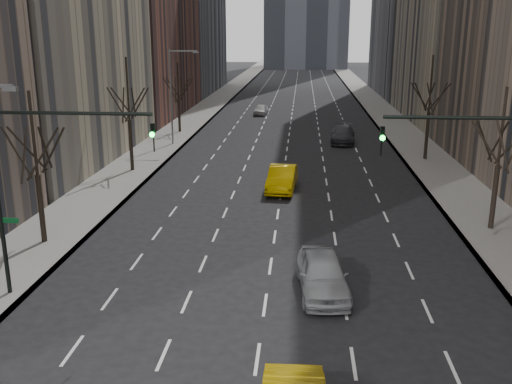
# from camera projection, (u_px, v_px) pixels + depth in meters

# --- Properties ---
(sidewalk_left) EXTENTS (4.50, 320.00, 0.15)m
(sidewalk_left) POSITION_uv_depth(u_px,v_px,m) (205.00, 110.00, 79.81)
(sidewalk_left) COLOR slate
(sidewalk_left) RESTS_ON ground
(sidewalk_right) EXTENTS (4.50, 320.00, 0.15)m
(sidewalk_right) POSITION_uv_depth(u_px,v_px,m) (382.00, 112.00, 77.91)
(sidewalk_right) COLOR slate
(sidewalk_right) RESTS_ON ground
(tree_lw_b) EXTENTS (3.36, 3.50, 7.82)m
(tree_lw_b) POSITION_uv_depth(u_px,v_px,m) (38.00, 175.00, 28.93)
(tree_lw_b) COLOR black
(tree_lw_b) RESTS_ON ground
(tree_lw_c) EXTENTS (3.36, 3.50, 8.74)m
(tree_lw_c) POSITION_uv_depth(u_px,v_px,m) (130.00, 121.00, 44.19)
(tree_lw_c) COLOR black
(tree_lw_c) RESTS_ON ground
(tree_lw_d) EXTENTS (3.36, 3.50, 7.36)m
(tree_lw_d) POSITION_uv_depth(u_px,v_px,m) (179.00, 100.00, 61.58)
(tree_lw_d) COLOR black
(tree_lw_d) RESTS_ON ground
(tree_rw_b) EXTENTS (3.36, 3.50, 7.82)m
(tree_rw_b) POSITION_uv_depth(u_px,v_px,m) (498.00, 166.00, 30.91)
(tree_rw_b) COLOR black
(tree_rw_b) RESTS_ON ground
(tree_rw_c) EXTENTS (3.36, 3.50, 8.74)m
(tree_rw_c) POSITION_uv_depth(u_px,v_px,m) (429.00, 114.00, 48.08)
(tree_rw_c) COLOR black
(tree_rw_c) RESTS_ON ground
(traffic_mast_left) EXTENTS (6.69, 0.39, 8.00)m
(traffic_mast_left) POSITION_uv_depth(u_px,v_px,m) (35.00, 170.00, 22.47)
(traffic_mast_left) COLOR black
(traffic_mast_left) RESTS_ON ground
(traffic_mast_right) EXTENTS (6.69, 0.39, 8.00)m
(traffic_mast_right) POSITION_uv_depth(u_px,v_px,m) (511.00, 179.00, 21.05)
(traffic_mast_right) COLOR black
(traffic_mast_right) RESTS_ON ground
(streetlight_far) EXTENTS (2.83, 0.22, 9.00)m
(streetlight_far) POSITION_uv_depth(u_px,v_px,m) (174.00, 87.00, 54.22)
(streetlight_far) COLOR slate
(streetlight_far) RESTS_ON ground
(silver_sedan_ahead) EXTENTS (2.42, 5.13, 1.70)m
(silver_sedan_ahead) POSITION_uv_depth(u_px,v_px,m) (323.00, 274.00, 24.14)
(silver_sedan_ahead) COLOR #97999E
(silver_sedan_ahead) RESTS_ON ground
(far_taxi) EXTENTS (2.15, 5.30, 1.71)m
(far_taxi) POSITION_uv_depth(u_px,v_px,m) (282.00, 178.00, 39.76)
(far_taxi) COLOR #DFB204
(far_taxi) RESTS_ON ground
(far_suv_grey) EXTENTS (2.71, 5.84, 1.65)m
(far_suv_grey) POSITION_uv_depth(u_px,v_px,m) (343.00, 134.00, 56.78)
(far_suv_grey) COLOR #2F2F34
(far_suv_grey) RESTS_ON ground
(far_car_white) EXTENTS (1.95, 4.08, 1.35)m
(far_car_white) POSITION_uv_depth(u_px,v_px,m) (261.00, 110.00, 75.75)
(far_car_white) COLOR silver
(far_car_white) RESTS_ON ground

